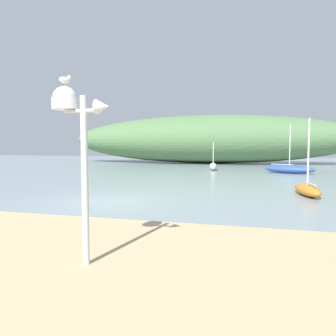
% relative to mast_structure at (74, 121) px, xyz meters
% --- Properties ---
extents(ground_plane, '(120.00, 120.00, 0.00)m').
position_rel_mast_structure_xyz_m(ground_plane, '(-2.79, 6.82, -2.73)').
color(ground_plane, gray).
extents(distant_hill, '(40.89, 10.61, 6.80)m').
position_rel_mast_structure_xyz_m(distant_hill, '(-2.45, 38.70, 0.68)').
color(distant_hill, '#517547').
rests_on(distant_hill, ground).
extents(mast_structure, '(1.06, 0.45, 3.13)m').
position_rel_mast_structure_xyz_m(mast_structure, '(0.00, 0.00, 0.00)').
color(mast_structure, silver).
rests_on(mast_structure, beach_sand).
extents(seagull_on_radar, '(0.19, 0.25, 0.20)m').
position_rel_mast_structure_xyz_m(seagull_on_radar, '(-0.15, 0.01, 0.72)').
color(seagull_on_radar, orange).
rests_on(seagull_on_radar, mast_structure).
extents(sailboat_east_reach, '(1.15, 2.88, 3.63)m').
position_rel_mast_structure_xyz_m(sailboat_east_reach, '(5.74, 10.64, -2.44)').
color(sailboat_east_reach, orange).
rests_on(sailboat_east_reach, ground).
extents(sailboat_west_reach, '(4.40, 2.82, 4.27)m').
position_rel_mast_structure_xyz_m(sailboat_west_reach, '(6.61, 23.52, -2.36)').
color(sailboat_west_reach, '#2D4C9E').
rests_on(sailboat_west_reach, ground).
extents(sailboat_mid_channel, '(1.04, 2.54, 2.78)m').
position_rel_mast_structure_xyz_m(sailboat_mid_channel, '(-0.22, 25.45, -2.35)').
color(sailboat_mid_channel, white).
rests_on(sailboat_mid_channel, ground).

